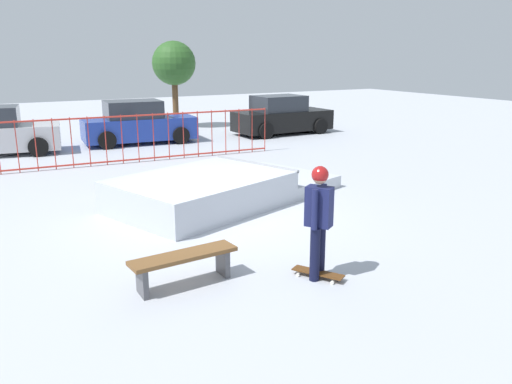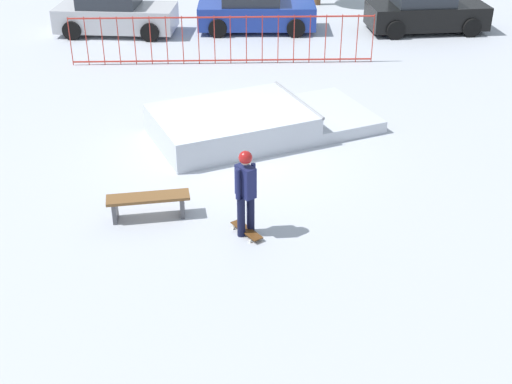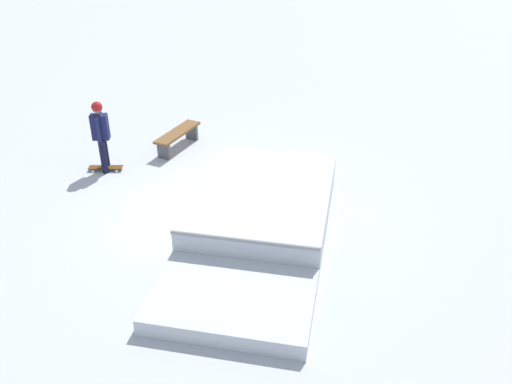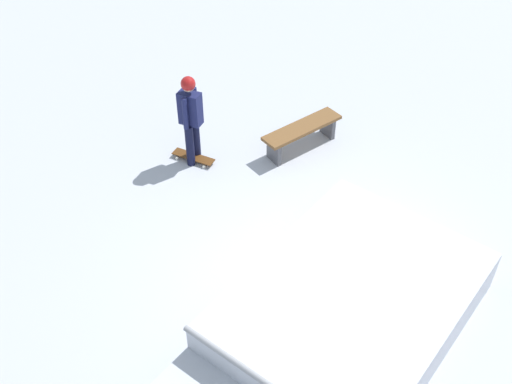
{
  "view_description": "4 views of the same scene",
  "coord_description": "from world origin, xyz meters",
  "px_view_note": "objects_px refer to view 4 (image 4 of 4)",
  "views": [
    {
      "loc": [
        -4.33,
        -9.38,
        3.29
      ],
      "look_at": [
        0.03,
        -1.5,
        0.9
      ],
      "focal_mm": 36.74,
      "sensor_mm": 36.0,
      "label": 1
    },
    {
      "loc": [
        -0.68,
        -14.42,
        7.11
      ],
      "look_at": [
        0.21,
        -3.6,
        1.0
      ],
      "focal_mm": 48.68,
      "sensor_mm": 36.0,
      "label": 2
    },
    {
      "loc": [
        7.92,
        5.42,
        5.91
      ],
      "look_at": [
        0.01,
        0.74,
        0.6
      ],
      "focal_mm": 37.34,
      "sensor_mm": 36.0,
      "label": 3
    },
    {
      "loc": [
        3.89,
        4.64,
        6.98
      ],
      "look_at": [
        0.13,
        -1.2,
        0.9
      ],
      "focal_mm": 43.71,
      "sensor_mm": 36.0,
      "label": 4
    }
  ],
  "objects_px": {
    "skateboard": "(193,157)",
    "park_bench": "(302,132)",
    "skate_ramp": "(331,330)",
    "skater": "(191,114)"
  },
  "relations": [
    {
      "from": "skateboard",
      "to": "park_bench",
      "type": "relative_size",
      "value": 0.48
    },
    {
      "from": "skate_ramp",
      "to": "park_bench",
      "type": "distance_m",
      "value": 4.34
    },
    {
      "from": "skate_ramp",
      "to": "skater",
      "type": "bearing_deg",
      "value": -114.25
    },
    {
      "from": "park_bench",
      "to": "skater",
      "type": "bearing_deg",
      "value": -21.72
    },
    {
      "from": "skater",
      "to": "skateboard",
      "type": "relative_size",
      "value": 2.19
    },
    {
      "from": "skate_ramp",
      "to": "skateboard",
      "type": "height_order",
      "value": "skate_ramp"
    },
    {
      "from": "skater",
      "to": "park_bench",
      "type": "relative_size",
      "value": 1.06
    },
    {
      "from": "skate_ramp",
      "to": "park_bench",
      "type": "height_order",
      "value": "skate_ramp"
    },
    {
      "from": "skate_ramp",
      "to": "skater",
      "type": "xyz_separation_m",
      "value": [
        -0.39,
        -4.46,
        0.69
      ]
    },
    {
      "from": "skateboard",
      "to": "skate_ramp",
      "type": "bearing_deg",
      "value": 144.28
    }
  ]
}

